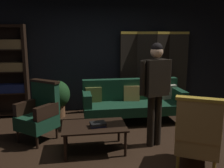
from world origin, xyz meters
TOP-DOWN VIEW (x-y plane):
  - ground_plane at (0.00, 0.00)m, footprint 10.00×10.00m
  - back_wall at (0.00, 2.45)m, footprint 7.20×0.10m
  - folding_screen at (1.27, 2.23)m, footprint 1.70×0.26m
  - bookshelf at (-2.15, 2.19)m, footprint 0.90×0.32m
  - velvet_couch at (0.55, 1.45)m, footprint 2.12×0.78m
  - coffee_table at (-0.38, 0.18)m, footprint 1.00×0.64m
  - armchair_gilt_accent at (0.97, -0.55)m, footprint 0.79×0.78m
  - armchair_wing_left at (-1.29, 0.76)m, footprint 0.81×0.81m
  - standing_figure at (0.62, 0.22)m, footprint 0.57×0.32m
  - potted_plant at (-1.04, 1.97)m, footprint 0.53×0.53m
  - book_navy_cloth at (-0.33, 0.12)m, footprint 0.25×0.18m
  - book_black_cloth at (-0.33, 0.12)m, footprint 0.26×0.21m

SIDE VIEW (x-z plane):
  - ground_plane at x=0.00m, z-range 0.00..0.00m
  - coffee_table at x=-0.38m, z-range 0.16..0.58m
  - book_navy_cloth at x=-0.33m, z-range 0.42..0.45m
  - velvet_couch at x=0.55m, z-range 0.01..0.89m
  - book_black_cloth at x=-0.33m, z-range 0.45..0.49m
  - potted_plant at x=-1.04m, z-range 0.06..0.88m
  - armchair_gilt_accent at x=0.97m, z-range -0.03..1.01m
  - armchair_wing_left at x=-1.29m, z-range -0.03..1.01m
  - folding_screen at x=1.27m, z-range 0.04..1.94m
  - standing_figure at x=0.62m, z-range 0.17..1.88m
  - bookshelf at x=-2.15m, z-range 0.05..2.10m
  - back_wall at x=0.00m, z-range 0.00..2.80m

